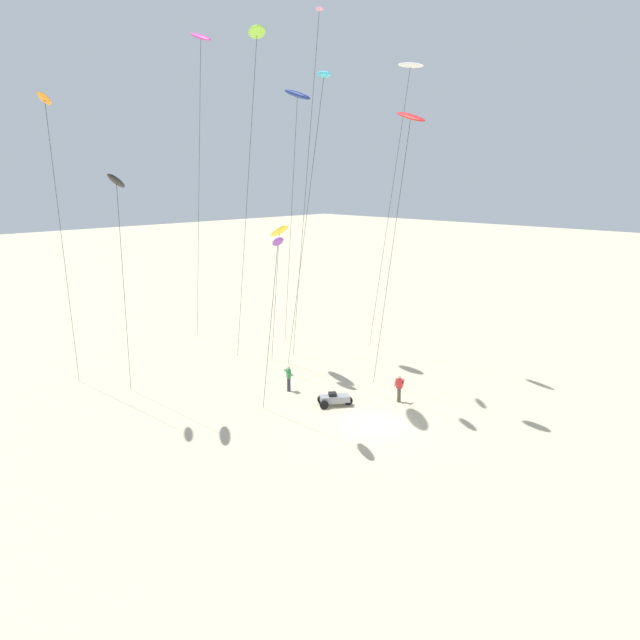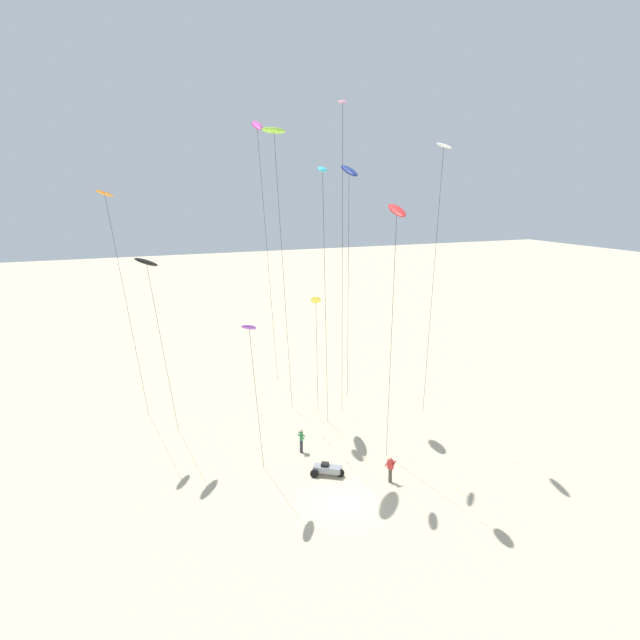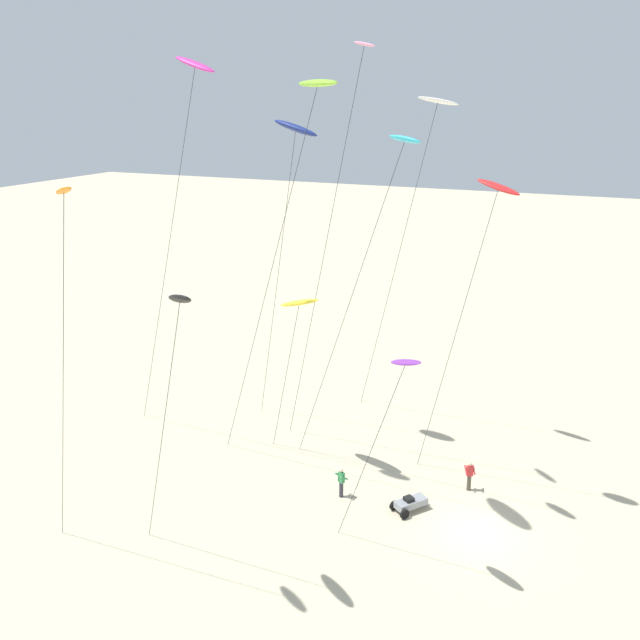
{
  "view_description": "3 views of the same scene",
  "coord_description": "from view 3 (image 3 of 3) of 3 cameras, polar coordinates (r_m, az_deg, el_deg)",
  "views": [
    {
      "loc": [
        -24.28,
        -19.69,
        13.29
      ],
      "look_at": [
        0.67,
        4.87,
        4.96
      ],
      "focal_mm": 34.44,
      "sensor_mm": 36.0,
      "label": 1
    },
    {
      "loc": [
        -13.8,
        -28.39,
        17.64
      ],
      "look_at": [
        0.98,
        5.62,
        9.43
      ],
      "focal_mm": 34.42,
      "sensor_mm": 36.0,
      "label": 2
    },
    {
      "loc": [
        -29.71,
        -4.57,
        20.26
      ],
      "look_at": [
        0.53,
        8.61,
        9.65
      ],
      "focal_mm": 39.03,
      "sensor_mm": 36.0,
      "label": 3
    }
  ],
  "objects": [
    {
      "name": "kite_white",
      "position": [
        40.53,
        9.48,
        16.71
      ],
      "size": [
        3.19,
        6.38,
        20.44
      ],
      "color": "white",
      "rests_on": "ground"
    },
    {
      "name": "kite_magenta",
      "position": [
        35.84,
        -10.32,
        19.28
      ],
      "size": [
        4.51,
        9.3,
        22.27
      ],
      "color": "#D8339E",
      "rests_on": "ground"
    },
    {
      "name": "kite_flyer_nearest",
      "position": [
        39.05,
        12.16,
        -12.34
      ],
      "size": [
        0.69,
        0.7,
        1.67
      ],
      "color": "#4C4738",
      "rests_on": "ground"
    },
    {
      "name": "kite_purple",
      "position": [
        28.23,
        6.93,
        -3.7
      ],
      "size": [
        2.6,
        4.51,
        10.53
      ],
      "color": "purple",
      "rests_on": "ground"
    },
    {
      "name": "kite_pink",
      "position": [
        35.45,
        3.26,
        19.9
      ],
      "size": [
        3.56,
        6.45,
        22.89
      ],
      "color": "pink",
      "rests_on": "ground"
    },
    {
      "name": "kite_yellow",
      "position": [
        37.69,
        -1.75,
        1.37
      ],
      "size": [
        2.17,
        3.98,
        10.24
      ],
      "color": "yellow",
      "rests_on": "ground"
    },
    {
      "name": "kite_red",
      "position": [
        33.89,
        14.32,
        10.15
      ],
      "size": [
        2.4,
        4.82,
        16.72
      ],
      "color": "red",
      "rests_on": "ground"
    },
    {
      "name": "kite_flyer_middle",
      "position": [
        37.67,
        1.76,
        -13.12
      ],
      "size": [
        0.69,
        0.7,
        1.67
      ],
      "color": "#33333D",
      "rests_on": "ground"
    },
    {
      "name": "ground_plane",
      "position": [
        36.25,
        12.77,
        -16.65
      ],
      "size": [
        260.0,
        260.0,
        0.0
      ],
      "primitive_type": "plane",
      "color": "beige"
    },
    {
      "name": "kite_lime",
      "position": [
        31.42,
        -0.27,
        18.6
      ],
      "size": [
        5.34,
        9.32,
        21.03
      ],
      "color": "#8CD833",
      "rests_on": "ground"
    },
    {
      "name": "beach_buggy",
      "position": [
        37.07,
        7.4,
        -14.68
      ],
      "size": [
        1.99,
        1.78,
        0.82
      ],
      "color": "gray",
      "rests_on": "ground"
    },
    {
      "name": "kite_cyan",
      "position": [
        31.95,
        6.72,
        13.85
      ],
      "size": [
        4.26,
        7.96,
        18.78
      ],
      "color": "#33BFE0",
      "rests_on": "ground"
    },
    {
      "name": "kite_orange",
      "position": [
        26.96,
        -20.28,
        8.8
      ],
      "size": [
        3.21,
        5.74,
        17.39
      ],
      "color": "orange",
      "rests_on": "ground"
    },
    {
      "name": "kite_black",
      "position": [
        26.95,
        -11.45,
        1.51
      ],
      "size": [
        3.17,
        5.3,
        13.54
      ],
      "color": "black",
      "rests_on": "ground"
    },
    {
      "name": "kite_navy",
      "position": [
        39.96,
        -2.03,
        15.31
      ],
      "size": [
        2.5,
        5.12,
        19.26
      ],
      "color": "navy",
      "rests_on": "ground"
    }
  ]
}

